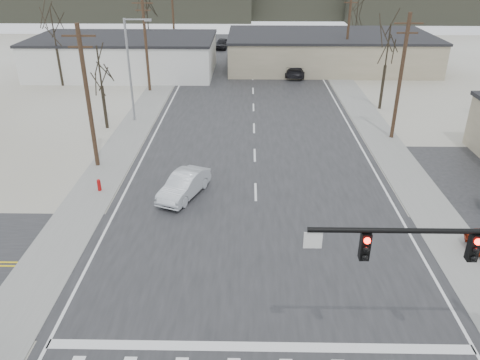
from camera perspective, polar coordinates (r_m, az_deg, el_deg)
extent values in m
plane|color=silver|center=(23.70, 2.15, -10.63)|extent=(140.00, 140.00, 0.00)
cube|color=#242426|center=(36.78, 1.79, 3.63)|extent=(18.00, 110.00, 0.05)
cube|color=#242426|center=(23.69, 2.15, -10.59)|extent=(90.00, 10.00, 0.04)
cube|color=gray|center=(42.64, -12.76, 6.26)|extent=(3.00, 90.00, 0.06)
cube|color=gray|center=(42.90, 16.10, 5.99)|extent=(3.00, 90.00, 0.06)
cylinder|color=black|center=(16.26, 23.16, -5.74)|extent=(8.40, 0.18, 0.18)
cube|color=black|center=(17.04, 26.57, -7.33)|extent=(0.32, 0.30, 1.00)
cube|color=black|center=(15.86, 14.98, -7.78)|extent=(0.32, 0.30, 1.00)
sphere|color=#FF0C05|center=(16.76, 27.01, -6.73)|extent=(0.22, 0.22, 0.22)
sphere|color=#FF0C05|center=(15.55, 15.25, -7.15)|extent=(0.22, 0.22, 0.22)
cube|color=silver|center=(15.42, 8.88, -7.27)|extent=(0.60, 0.04, 0.60)
cylinder|color=#A50C0C|center=(31.80, -16.78, -0.74)|extent=(0.24, 0.24, 0.70)
sphere|color=#A50C0C|center=(31.63, -16.87, -0.10)|extent=(0.24, 0.24, 0.24)
cube|color=silver|center=(62.11, -13.85, 14.41)|extent=(22.00, 12.00, 4.20)
cube|color=black|center=(61.70, -14.09, 16.44)|extent=(22.30, 12.30, 0.30)
cube|color=tan|center=(64.95, 10.72, 15.11)|extent=(26.00, 14.00, 4.00)
cube|color=black|center=(64.58, 10.89, 16.98)|extent=(26.30, 14.30, 0.30)
cylinder|color=#402D1E|center=(34.08, -18.03, 9.36)|extent=(0.30, 0.30, 10.00)
cube|color=#402D1E|center=(33.18, -19.07, 16.28)|extent=(2.20, 0.12, 0.12)
cube|color=#402D1E|center=(33.30, -18.89, 15.10)|extent=(1.60, 0.12, 0.12)
cylinder|color=#402D1E|center=(52.89, -11.39, 15.85)|extent=(0.30, 0.30, 10.00)
cube|color=#402D1E|center=(52.32, -11.82, 20.37)|extent=(2.20, 0.12, 0.12)
cube|color=#402D1E|center=(52.39, -11.75, 19.61)|extent=(1.60, 0.12, 0.12)
cylinder|color=#402D1E|center=(72.34, -8.13, 18.84)|extent=(0.30, 0.30, 10.00)
cylinder|color=#402D1E|center=(39.91, 18.95, 11.61)|extent=(0.30, 0.30, 10.00)
cube|color=#402D1E|center=(39.15, 19.88, 17.53)|extent=(2.20, 0.12, 0.12)
cube|color=#402D1E|center=(39.24, 19.72, 16.53)|extent=(1.60, 0.12, 0.12)
cylinder|color=#402D1E|center=(60.83, 13.01, 17.04)|extent=(0.30, 0.30, 10.00)
cube|color=#402D1E|center=(60.40, 13.36, 20.31)|extent=(1.60, 0.12, 0.12)
cylinder|color=gray|center=(43.34, -13.30, 12.72)|extent=(0.20, 0.20, 9.00)
cylinder|color=gray|center=(42.33, -12.56, 18.56)|extent=(2.00, 0.12, 0.12)
cube|color=gray|center=(42.12, -11.16, 18.58)|extent=(0.60, 0.25, 0.18)
cylinder|color=#2B241A|center=(42.69, -16.18, 8.51)|extent=(0.28, 0.28, 3.75)
cylinder|color=#2B241A|center=(41.84, -16.77, 12.90)|extent=(0.14, 0.14, 3.75)
cylinder|color=#2B241A|center=(48.31, 16.95, 10.75)|extent=(0.28, 0.28, 4.25)
cylinder|color=#2B241A|center=(47.49, 17.57, 15.18)|extent=(0.14, 0.14, 4.25)
cylinder|color=#2B241A|center=(67.37, -10.93, 15.71)|extent=(0.28, 0.28, 4.50)
cylinder|color=#2B241A|center=(66.76, -11.24, 19.12)|extent=(0.14, 0.14, 4.50)
cylinder|color=#2B241A|center=(73.62, 13.75, 16.13)|extent=(0.28, 0.28, 4.00)
cylinder|color=#2B241A|center=(73.10, 14.07, 18.90)|extent=(0.14, 0.14, 4.00)
cylinder|color=#2B241A|center=(58.35, -21.13, 12.84)|extent=(0.28, 0.28, 4.50)
cylinder|color=#2B241A|center=(57.65, -21.81, 16.72)|extent=(0.14, 0.14, 4.50)
cube|color=#333026|center=(116.64, -17.24, 20.07)|extent=(70.00, 18.00, 7.00)
imported|color=#B9BEC5|center=(29.82, -6.84, -0.61)|extent=(3.19, 4.90, 1.52)
imported|color=black|center=(59.62, 6.74, 13.30)|extent=(2.99, 6.06, 1.69)
imported|color=black|center=(76.42, -2.23, 16.28)|extent=(2.33, 4.67, 1.53)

